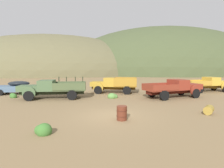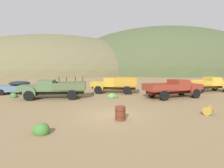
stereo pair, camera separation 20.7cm
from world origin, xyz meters
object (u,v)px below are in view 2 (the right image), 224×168
oil_drum_foreground (120,113)px  truck_faded_yellow (211,84)px  truck_weathered_green (49,89)px  car_chalk_blue (16,87)px  truck_rust_red (177,88)px  oil_drum_tipped (208,110)px  truck_mustard (111,85)px

oil_drum_foreground → truck_faded_yellow: bearing=41.2°
truck_weathered_green → truck_faded_yellow: (19.66, 3.76, -0.03)m
car_chalk_blue → truck_faded_yellow: 24.41m
truck_weathered_green → truck_rust_red: truck_weathered_green is taller
truck_weathered_green → oil_drum_foreground: size_ratio=7.69×
truck_weathered_green → truck_rust_red: 13.36m
truck_faded_yellow → oil_drum_tipped: 12.83m
truck_mustard → oil_drum_foreground: size_ratio=6.84×
truck_mustard → truck_rust_red: 7.72m
truck_weathered_green → truck_faded_yellow: 20.01m
car_chalk_blue → truck_rust_red: size_ratio=0.75×
truck_mustard → oil_drum_tipped: bearing=131.3°
car_chalk_blue → truck_mustard: truck_mustard is taller
car_chalk_blue → truck_weathered_green: bearing=141.5°
truck_faded_yellow → oil_drum_tipped: bearing=-131.4°
car_chalk_blue → truck_mustard: 11.35m
truck_weathered_green → truck_mustard: size_ratio=1.13×
car_chalk_blue → truck_rust_red: truck_rust_red is taller
car_chalk_blue → truck_rust_red: (18.10, -3.60, 0.18)m
car_chalk_blue → truck_weathered_green: truck_weathered_green is taller
car_chalk_blue → oil_drum_tipped: size_ratio=4.88×
truck_rust_red → truck_faded_yellow: size_ratio=1.04×
truck_weathered_green → truck_faded_yellow: truck_weathered_green is taller
oil_drum_foreground → truck_weathered_green: bearing=129.4°
truck_weathered_green → oil_drum_foreground: bearing=126.5°
truck_mustard → truck_weathered_green: bearing=39.8°
truck_mustard → car_chalk_blue: bearing=12.3°
truck_weathered_green → truck_rust_red: bearing=176.2°
truck_rust_red → oil_drum_tipped: truck_rust_red is taller
truck_rust_red → oil_drum_tipped: bearing=-112.9°
car_chalk_blue → truck_faded_yellow: (24.40, 0.37, 0.17)m
truck_weathered_green → oil_drum_foreground: (6.42, -7.82, -0.59)m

